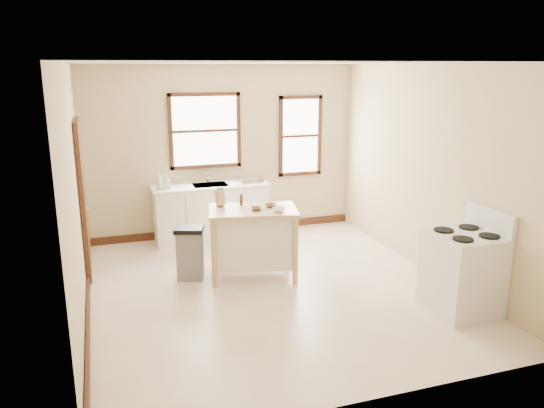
{
  "coord_description": "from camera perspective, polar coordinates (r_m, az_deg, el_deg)",
  "views": [
    {
      "loc": [
        -1.97,
        -5.99,
        2.77
      ],
      "look_at": [
        0.15,
        0.4,
        1.01
      ],
      "focal_mm": 35.0,
      "sensor_mm": 36.0,
      "label": 1
    }
  ],
  "objects": [
    {
      "name": "floor",
      "position": [
        6.89,
        -0.13,
        -9.04
      ],
      "size": [
        5.0,
        5.0,
        0.0
      ],
      "primitive_type": "plane",
      "color": "beige",
      "rests_on": "ground"
    },
    {
      "name": "ceiling",
      "position": [
        6.31,
        -0.14,
        14.94
      ],
      "size": [
        5.0,
        5.0,
        0.0
      ],
      "primitive_type": "plane",
      "rotation": [
        3.14,
        0.0,
        0.0
      ],
      "color": "white",
      "rests_on": "ground"
    },
    {
      "name": "wall_back",
      "position": [
        8.82,
        -5.25,
        5.67
      ],
      "size": [
        4.5,
        0.04,
        2.8
      ],
      "primitive_type": "cube",
      "color": "#D4B18B",
      "rests_on": "ground"
    },
    {
      "name": "wall_left",
      "position": [
        6.15,
        -20.47,
        0.86
      ],
      "size": [
        0.04,
        5.0,
        2.8
      ],
      "primitive_type": "cube",
      "color": "#D4B18B",
      "rests_on": "ground"
    },
    {
      "name": "wall_right",
      "position": [
        7.46,
        16.55,
        3.47
      ],
      "size": [
        0.04,
        5.0,
        2.8
      ],
      "primitive_type": "cube",
      "color": "#D4B18B",
      "rests_on": "ground"
    },
    {
      "name": "window_main",
      "position": [
        8.69,
        -7.21,
        7.81
      ],
      "size": [
        1.17,
        0.06,
        1.22
      ],
      "primitive_type": null,
      "color": "black",
      "rests_on": "wall_back"
    },
    {
      "name": "window_side",
      "position": [
        9.17,
        3.05,
        7.32
      ],
      "size": [
        0.77,
        0.06,
        1.37
      ],
      "primitive_type": null,
      "color": "black",
      "rests_on": "wall_back"
    },
    {
      "name": "door_left",
      "position": [
        7.49,
        -19.67,
        0.53
      ],
      "size": [
        0.06,
        0.9,
        2.1
      ],
      "primitive_type": "cube",
      "color": "black",
      "rests_on": "ground"
    },
    {
      "name": "baseboard_back",
      "position": [
        9.1,
        -5.01,
        -2.72
      ],
      "size": [
        4.5,
        0.04,
        0.12
      ],
      "primitive_type": "cube",
      "color": "black",
      "rests_on": "ground"
    },
    {
      "name": "baseboard_left",
      "position": [
        6.58,
        -19.15,
        -10.52
      ],
      "size": [
        0.04,
        5.0,
        0.12
      ],
      "primitive_type": "cube",
      "color": "black",
      "rests_on": "ground"
    },
    {
      "name": "sink_counter",
      "position": [
        8.67,
        -6.58,
        -0.88
      ],
      "size": [
        1.86,
        0.62,
        0.92
      ],
      "primitive_type": null,
      "color": "white",
      "rests_on": "ground"
    },
    {
      "name": "faucet",
      "position": [
        8.71,
        -6.93,
        3.04
      ],
      "size": [
        0.03,
        0.03,
        0.22
      ],
      "primitive_type": "cylinder",
      "color": "silver",
      "rests_on": "sink_counter"
    },
    {
      "name": "soap_bottle_a",
      "position": [
        8.34,
        -12.01,
        2.44
      ],
      "size": [
        0.11,
        0.11,
        0.26
      ],
      "primitive_type": "imported",
      "rotation": [
        0.0,
        0.0,
        -0.12
      ],
      "color": "#B2B2B2",
      "rests_on": "sink_counter"
    },
    {
      "name": "soap_bottle_b",
      "position": [
        8.37,
        -11.22,
        2.35
      ],
      "size": [
        0.1,
        0.1,
        0.21
      ],
      "primitive_type": "imported",
      "rotation": [
        0.0,
        0.0,
        0.07
      ],
      "color": "#B2B2B2",
      "rests_on": "sink_counter"
    },
    {
      "name": "dish_rack",
      "position": [
        8.66,
        -2.34,
        2.65
      ],
      "size": [
        0.4,
        0.3,
        0.1
      ],
      "primitive_type": null,
      "rotation": [
        0.0,
        0.0,
        0.03
      ],
      "color": "silver",
      "rests_on": "sink_counter"
    },
    {
      "name": "kitchen_island",
      "position": [
        7.12,
        -2.05,
        -4.18
      ],
      "size": [
        1.28,
        0.95,
        0.94
      ],
      "primitive_type": null,
      "rotation": [
        0.0,
        0.0,
        -0.21
      ],
      "color": "tan",
      "rests_on": "ground"
    },
    {
      "name": "knife_block",
      "position": [
        7.13,
        -5.61,
        0.56
      ],
      "size": [
        0.12,
        0.12,
        0.2
      ],
      "primitive_type": null,
      "rotation": [
        0.0,
        0.0,
        0.19
      ],
      "color": "tan",
      "rests_on": "kitchen_island"
    },
    {
      "name": "pepper_grinder",
      "position": [
        7.16,
        -3.34,
        0.46
      ],
      "size": [
        0.05,
        0.05,
        0.15
      ],
      "primitive_type": "cylinder",
      "rotation": [
        0.0,
        0.0,
        -0.21
      ],
      "color": "#482813",
      "rests_on": "kitchen_island"
    },
    {
      "name": "bowl_a",
      "position": [
        6.92,
        -1.69,
        -0.51
      ],
      "size": [
        0.16,
        0.16,
        0.04
      ],
      "primitive_type": "imported",
      "rotation": [
        0.0,
        0.0,
        -0.01
      ],
      "color": "brown",
      "rests_on": "kitchen_island"
    },
    {
      "name": "bowl_b",
      "position": [
        7.06,
        -0.11,
        -0.17
      ],
      "size": [
        0.18,
        0.18,
        0.04
      ],
      "primitive_type": "imported",
      "rotation": [
        0.0,
        0.0,
        0.08
      ],
      "color": "brown",
      "rests_on": "kitchen_island"
    },
    {
      "name": "bowl_c",
      "position": [
        6.84,
        0.71,
        -0.63
      ],
      "size": [
        0.18,
        0.18,
        0.05
      ],
      "primitive_type": "imported",
      "rotation": [
        0.0,
        0.0,
        -0.09
      ],
      "color": "white",
      "rests_on": "kitchen_island"
    },
    {
      "name": "trash_bin",
      "position": [
        7.15,
        -8.82,
        -5.23
      ],
      "size": [
        0.45,
        0.41,
        0.72
      ],
      "primitive_type": null,
      "rotation": [
        0.0,
        0.0,
        -0.3
      ],
      "color": "#60615E",
      "rests_on": "ground"
    },
    {
      "name": "gas_stove",
      "position": [
        6.47,
        19.88,
        -5.84
      ],
      "size": [
        0.75,
        0.76,
        1.2
      ],
      "primitive_type": null,
      "color": "white",
      "rests_on": "ground"
    }
  ]
}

